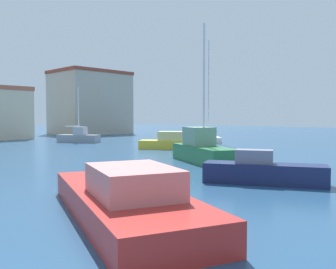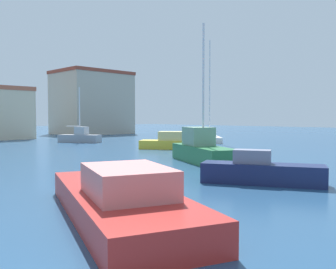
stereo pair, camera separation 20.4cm
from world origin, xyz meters
name	(u,v)px [view 1 (the left image)]	position (x,y,z in m)	size (l,w,h in m)	color
water	(76,153)	(15.00, 20.00, 0.00)	(160.00, 160.00, 0.00)	navy
sailboat_grey_inner_mooring	(79,137)	(21.09, 29.41, 0.58)	(3.44, 4.46, 5.78)	gray
motorboat_red_outer_mooring	(125,199)	(6.47, 3.49, 0.51)	(5.07, 7.90, 1.44)	#B22823
motorboat_navy_distant_east	(263,172)	(13.47, 3.51, 0.48)	(3.24, 4.78, 1.35)	#19234C
sailboat_green_far_left	(203,150)	(17.00, 9.49, 0.75)	(4.04, 5.97, 8.00)	#28703D
sailboat_white_distant_north	(208,137)	(31.87, 20.83, 0.51)	(6.08, 5.97, 10.90)	white
motorboat_yellow_far_right	(171,142)	(22.41, 17.30, 0.54)	(4.51, 5.24, 1.45)	gold
waterfront_apartments	(90,103)	(33.05, 45.41, 4.91)	(10.74, 8.73, 9.80)	#B2A893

